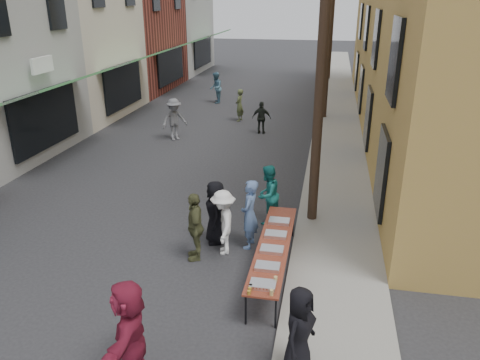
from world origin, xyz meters
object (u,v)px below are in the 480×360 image
at_px(utility_pole_mid, 330,27).
at_px(guest_front_a, 216,212).
at_px(server, 299,331).
at_px(serving_table, 274,246).
at_px(utility_pole_near, 322,58).
at_px(guest_front_c, 267,195).
at_px(utility_pole_far, 332,16).
at_px(catering_tray_sausage, 263,285).

distance_m(utility_pole_mid, guest_front_a, 14.35).
xyz_separation_m(utility_pole_mid, server, (0.05, -17.83, -3.61)).
height_order(serving_table, guest_front_a, guest_front_a).
relative_size(utility_pole_near, guest_front_a, 5.39).
bearing_deg(guest_front_c, utility_pole_far, -159.85).
xyz_separation_m(utility_pole_far, catering_tray_sausage, (-0.74, -28.52, -3.71)).
relative_size(utility_pole_mid, utility_pole_far, 1.00).
xyz_separation_m(catering_tray_sausage, server, (0.79, -1.31, 0.10)).
relative_size(utility_pole_near, utility_pole_far, 1.00).
height_order(guest_front_c, server, guest_front_c).
distance_m(utility_pole_far, catering_tray_sausage, 28.77).
xyz_separation_m(serving_table, guest_front_a, (-1.63, 1.20, 0.12)).
height_order(serving_table, guest_front_c, guest_front_c).
distance_m(utility_pole_near, guest_front_a, 4.68).
relative_size(utility_pole_mid, catering_tray_sausage, 18.00).
bearing_deg(guest_front_c, utility_pole_near, 127.25).
bearing_deg(server, utility_pole_far, 21.54).
bearing_deg(server, guest_front_a, 51.68).
xyz_separation_m(utility_pole_near, guest_front_c, (-1.24, -0.31, -3.66)).
relative_size(serving_table, server, 2.54).
distance_m(utility_pole_near, guest_front_c, 3.87).
bearing_deg(utility_pole_mid, guest_front_a, -99.84).
bearing_deg(utility_pole_far, catering_tray_sausage, -91.49).
bearing_deg(serving_table, utility_pole_far, 88.42).
bearing_deg(catering_tray_sausage, server, -58.85).
relative_size(utility_pole_near, serving_table, 2.25).
bearing_deg(guest_front_c, guest_front_a, -16.83).
bearing_deg(catering_tray_sausage, utility_pole_near, 80.69).
bearing_deg(serving_table, server, -75.03).
distance_m(guest_front_c, server, 5.66).
distance_m(utility_pole_near, utility_pole_mid, 12.00).
relative_size(utility_pole_far, guest_front_c, 5.35).
xyz_separation_m(serving_table, catering_tray_sausage, (0.00, -1.65, 0.08)).
height_order(serving_table, server, server).
height_order(utility_pole_near, guest_front_c, utility_pole_near).
distance_m(utility_pole_near, utility_pole_far, 24.00).
xyz_separation_m(utility_pole_near, utility_pole_far, (0.00, 24.00, 0.00)).
bearing_deg(catering_tray_sausage, utility_pole_mid, 87.43).
xyz_separation_m(utility_pole_far, server, (0.05, -29.83, -3.61)).
bearing_deg(guest_front_c, serving_table, 34.01).
xyz_separation_m(utility_pole_far, guest_front_c, (-1.24, -24.31, -3.66)).
xyz_separation_m(utility_pole_mid, serving_table, (-0.74, -14.87, -3.79)).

